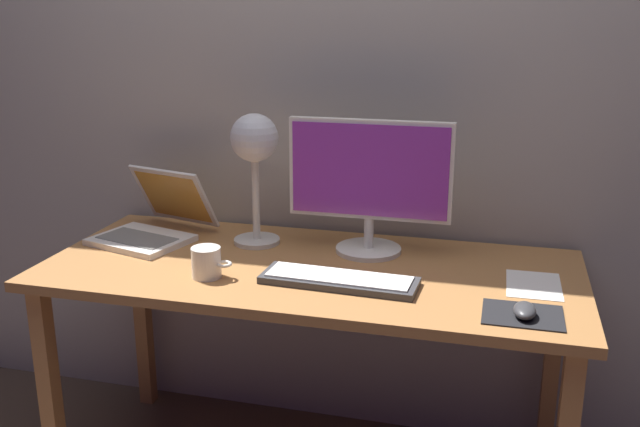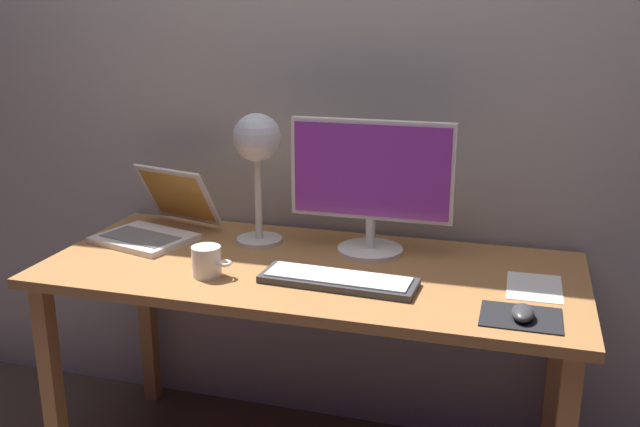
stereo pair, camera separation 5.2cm
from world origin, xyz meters
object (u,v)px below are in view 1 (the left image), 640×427
at_px(monitor, 370,180).
at_px(laptop, 157,219).
at_px(mouse, 525,310).
at_px(coffee_mug, 207,262).
at_px(keyboard_main, 339,280).
at_px(desk_lamp, 255,149).

relative_size(monitor, laptop, 1.23).
bearing_deg(mouse, coffee_mug, 176.31).
bearing_deg(laptop, coffee_mug, -44.36).
height_order(monitor, laptop, monitor).
bearing_deg(keyboard_main, desk_lamp, 140.71).
height_order(monitor, desk_lamp, desk_lamp).
distance_m(laptop, coffee_mug, 0.44).
distance_m(keyboard_main, coffee_mug, 0.38).
height_order(keyboard_main, laptop, laptop).
distance_m(laptop, mouse, 1.24).
xyz_separation_m(mouse, coffee_mug, (-0.88, 0.06, 0.02)).
relative_size(keyboard_main, laptop, 1.08).
bearing_deg(coffee_mug, mouse, -3.69).
xyz_separation_m(keyboard_main, coffee_mug, (-0.38, -0.05, 0.03)).
height_order(monitor, coffee_mug, monitor).
distance_m(monitor, coffee_mug, 0.56).
height_order(laptop, desk_lamp, desk_lamp).
height_order(keyboard_main, coffee_mug, coffee_mug).
xyz_separation_m(laptop, mouse, (1.19, -0.36, -0.04)).
distance_m(keyboard_main, mouse, 0.51).
height_order(monitor, mouse, monitor).
bearing_deg(desk_lamp, monitor, 0.71).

